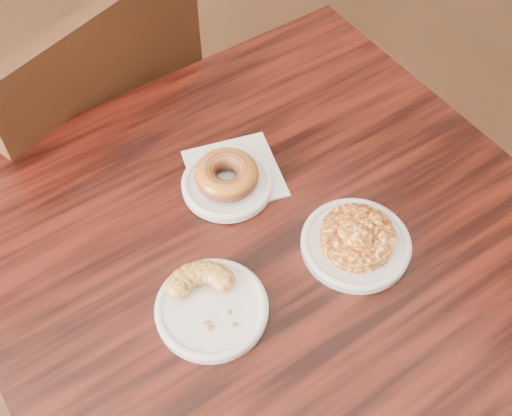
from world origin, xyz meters
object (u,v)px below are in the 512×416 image
cafe_table (273,353)px  glazed_donut (227,175)px  apple_fritter (358,235)px  chair_far (67,141)px  cruller_fragment (211,301)px

cafe_table → glazed_donut: 0.43m
apple_fritter → chair_far: bearing=109.4°
cafe_table → chair_far: chair_far is taller
chair_far → glazed_donut: (0.14, -0.52, 0.33)m
apple_fritter → cruller_fragment: apple_fritter is taller
cafe_table → cruller_fragment: bearing=-165.3°
chair_far → apple_fritter: size_ratio=5.98×
cafe_table → chair_far: (-0.15, 0.66, 0.08)m
cafe_table → glazed_donut: bearing=91.1°
cruller_fragment → cafe_table: bearing=18.0°
chair_far → cruller_fragment: (0.02, -0.70, 0.33)m
chair_far → glazed_donut: bearing=83.6°
cafe_table → apple_fritter: (0.10, -0.06, 0.40)m
cafe_table → cruller_fragment: (-0.13, -0.04, 0.40)m
chair_far → apple_fritter: (0.25, -0.72, 0.33)m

